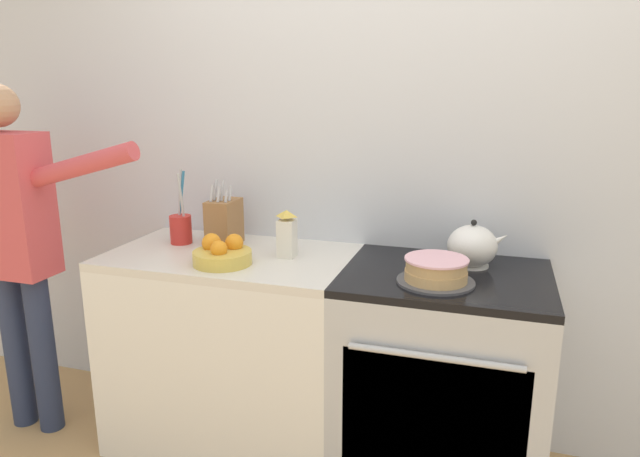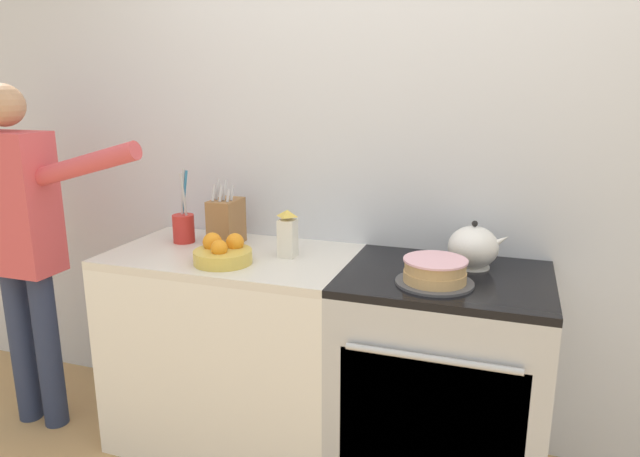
{
  "view_description": "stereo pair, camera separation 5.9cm",
  "coord_description": "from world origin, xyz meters",
  "px_view_note": "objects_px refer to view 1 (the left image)",
  "views": [
    {
      "loc": [
        0.42,
        -1.82,
        1.61
      ],
      "look_at": [
        -0.24,
        0.29,
        1.05
      ],
      "focal_mm": 32.0,
      "sensor_mm": 36.0,
      "label": 1
    },
    {
      "loc": [
        0.48,
        -1.8,
        1.61
      ],
      "look_at": [
        -0.24,
        0.29,
        1.05
      ],
      "focal_mm": 32.0,
      "sensor_mm": 36.0,
      "label": 2
    }
  ],
  "objects_px": {
    "layer_cake": "(436,271)",
    "utensil_crock": "(181,227)",
    "stove_range": "(440,379)",
    "knife_block": "(224,222)",
    "tea_kettle": "(473,246)",
    "milk_carton": "(287,235)",
    "fruit_bowl": "(222,254)",
    "person_baker": "(15,233)"
  },
  "relations": [
    {
      "from": "layer_cake",
      "to": "tea_kettle",
      "type": "relative_size",
      "value": 1.19
    },
    {
      "from": "fruit_bowl",
      "to": "person_baker",
      "type": "xyz_separation_m",
      "value": [
        -0.99,
        -0.06,
        0.02
      ]
    },
    {
      "from": "layer_cake",
      "to": "fruit_bowl",
      "type": "relative_size",
      "value": 1.2
    },
    {
      "from": "layer_cake",
      "to": "fruit_bowl",
      "type": "distance_m",
      "value": 0.86
    },
    {
      "from": "utensil_crock",
      "to": "person_baker",
      "type": "bearing_deg",
      "value": -157.37
    },
    {
      "from": "stove_range",
      "to": "fruit_bowl",
      "type": "bearing_deg",
      "value": -171.26
    },
    {
      "from": "stove_range",
      "to": "knife_block",
      "type": "xyz_separation_m",
      "value": [
        -1.0,
        0.12,
        0.56
      ]
    },
    {
      "from": "layer_cake",
      "to": "utensil_crock",
      "type": "xyz_separation_m",
      "value": [
        -1.18,
        0.2,
        0.03
      ]
    },
    {
      "from": "utensil_crock",
      "to": "layer_cake",
      "type": "bearing_deg",
      "value": -9.77
    },
    {
      "from": "layer_cake",
      "to": "utensil_crock",
      "type": "distance_m",
      "value": 1.2
    },
    {
      "from": "stove_range",
      "to": "knife_block",
      "type": "height_order",
      "value": "knife_block"
    },
    {
      "from": "knife_block",
      "to": "milk_carton",
      "type": "xyz_separation_m",
      "value": [
        0.34,
        -0.09,
        -0.01
      ]
    },
    {
      "from": "tea_kettle",
      "to": "milk_carton",
      "type": "relative_size",
      "value": 1.18
    },
    {
      "from": "knife_block",
      "to": "person_baker",
      "type": "bearing_deg",
      "value": -160.28
    },
    {
      "from": "layer_cake",
      "to": "fruit_bowl",
      "type": "bearing_deg",
      "value": -178.6
    },
    {
      "from": "fruit_bowl",
      "to": "stove_range",
      "type": "bearing_deg",
      "value": 8.74
    },
    {
      "from": "stove_range",
      "to": "tea_kettle",
      "type": "xyz_separation_m",
      "value": [
        0.09,
        0.13,
        0.53
      ]
    },
    {
      "from": "tea_kettle",
      "to": "person_baker",
      "type": "distance_m",
      "value": 2.0
    },
    {
      "from": "milk_carton",
      "to": "tea_kettle",
      "type": "bearing_deg",
      "value": 7.88
    },
    {
      "from": "tea_kettle",
      "to": "milk_carton",
      "type": "xyz_separation_m",
      "value": [
        -0.75,
        -0.1,
        0.01
      ]
    },
    {
      "from": "layer_cake",
      "to": "utensil_crock",
      "type": "bearing_deg",
      "value": 170.23
    },
    {
      "from": "stove_range",
      "to": "person_baker",
      "type": "xyz_separation_m",
      "value": [
        -1.88,
        -0.19,
        0.51
      ]
    },
    {
      "from": "utensil_crock",
      "to": "milk_carton",
      "type": "distance_m",
      "value": 0.55
    },
    {
      "from": "layer_cake",
      "to": "fruit_bowl",
      "type": "xyz_separation_m",
      "value": [
        -0.86,
        -0.02,
        -0.0
      ]
    },
    {
      "from": "milk_carton",
      "to": "fruit_bowl",
      "type": "bearing_deg",
      "value": -143.38
    },
    {
      "from": "tea_kettle",
      "to": "milk_carton",
      "type": "distance_m",
      "value": 0.76
    },
    {
      "from": "knife_block",
      "to": "fruit_bowl",
      "type": "relative_size",
      "value": 1.25
    },
    {
      "from": "knife_block",
      "to": "tea_kettle",
      "type": "bearing_deg",
      "value": 0.57
    },
    {
      "from": "stove_range",
      "to": "knife_block",
      "type": "relative_size",
      "value": 3.03
    },
    {
      "from": "milk_carton",
      "to": "utensil_crock",
      "type": "bearing_deg",
      "value": 173.7
    },
    {
      "from": "stove_range",
      "to": "person_baker",
      "type": "height_order",
      "value": "person_baker"
    },
    {
      "from": "utensil_crock",
      "to": "person_baker",
      "type": "relative_size",
      "value": 0.21
    },
    {
      "from": "layer_cake",
      "to": "knife_block",
      "type": "xyz_separation_m",
      "value": [
        -0.97,
        0.24,
        0.06
      ]
    },
    {
      "from": "knife_block",
      "to": "person_baker",
      "type": "distance_m",
      "value": 0.93
    },
    {
      "from": "layer_cake",
      "to": "milk_carton",
      "type": "relative_size",
      "value": 1.41
    },
    {
      "from": "person_baker",
      "to": "knife_block",
      "type": "bearing_deg",
      "value": 12.96
    },
    {
      "from": "utensil_crock",
      "to": "milk_carton",
      "type": "xyz_separation_m",
      "value": [
        0.54,
        -0.06,
        0.02
      ]
    },
    {
      "from": "stove_range",
      "to": "tea_kettle",
      "type": "height_order",
      "value": "tea_kettle"
    },
    {
      "from": "knife_block",
      "to": "milk_carton",
      "type": "distance_m",
      "value": 0.35
    },
    {
      "from": "milk_carton",
      "to": "person_baker",
      "type": "relative_size",
      "value": 0.13
    },
    {
      "from": "tea_kettle",
      "to": "fruit_bowl",
      "type": "bearing_deg",
      "value": -164.6
    },
    {
      "from": "layer_cake",
      "to": "milk_carton",
      "type": "height_order",
      "value": "milk_carton"
    }
  ]
}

